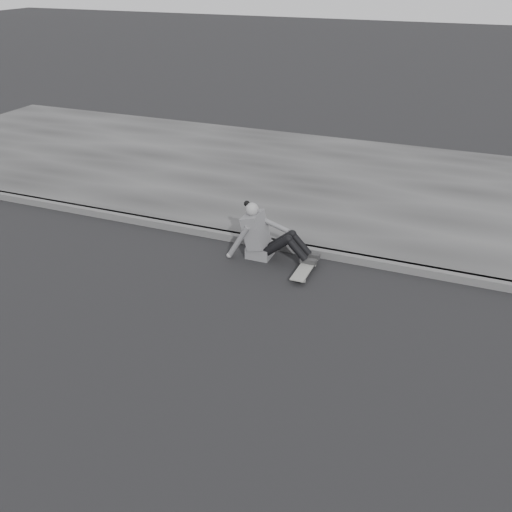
{
  "coord_description": "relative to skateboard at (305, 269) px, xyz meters",
  "views": [
    {
      "loc": [
        0.82,
        -4.98,
        4.07
      ],
      "look_at": [
        -1.74,
        1.32,
        0.5
      ],
      "focal_mm": 40.0,
      "sensor_mm": 36.0,
      "label": 1
    }
  ],
  "objects": [
    {
      "name": "seated_woman",
      "position": [
        -0.73,
        0.25,
        0.29
      ],
      "size": [
        1.38,
        0.46,
        0.88
      ],
      "color": "#57575A",
      "rests_on": "ground"
    },
    {
      "name": "ground",
      "position": [
        1.24,
        -1.97,
        -0.07
      ],
      "size": [
        80.0,
        80.0,
        0.0
      ],
      "primitive_type": "plane",
      "color": "black",
      "rests_on": "ground"
    },
    {
      "name": "skateboard",
      "position": [
        0.0,
        0.0,
        0.0
      ],
      "size": [
        0.2,
        0.78,
        0.09
      ],
      "color": "gray",
      "rests_on": "ground"
    },
    {
      "name": "curb",
      "position": [
        1.24,
        0.61,
        -0.01
      ],
      "size": [
        24.0,
        0.16,
        0.12
      ],
      "primitive_type": "cube",
      "color": "#4B4B4B",
      "rests_on": "ground"
    },
    {
      "name": "sidewalk",
      "position": [
        1.24,
        3.63,
        -0.01
      ],
      "size": [
        24.0,
        6.0,
        0.12
      ],
      "primitive_type": "cube",
      "color": "#353535",
      "rests_on": "ground"
    }
  ]
}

